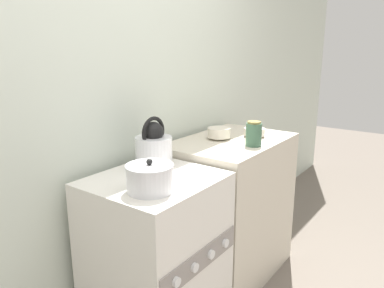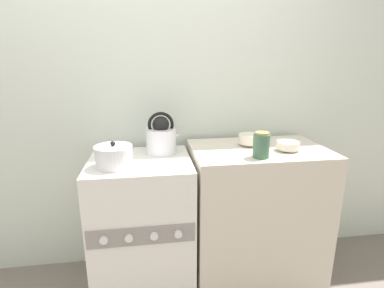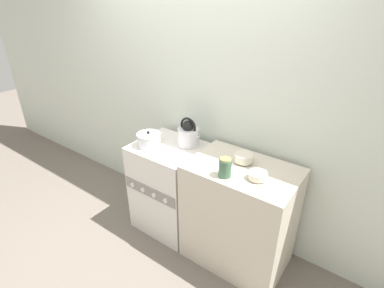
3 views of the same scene
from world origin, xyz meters
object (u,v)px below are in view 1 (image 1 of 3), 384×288
Objects in this scene: stove at (157,261)px; storage_jar at (254,134)px; kettle at (154,147)px; cooking_pot at (150,178)px; enamel_bowl at (219,133)px; small_ceramic_bowl at (254,132)px.

storage_jar is (0.69, -0.18, 0.57)m from stove.
stove is 3.38× the size of kettle.
cooking_pot is 0.87m from enamel_bowl.
small_ceramic_bowl is at bearing -14.38° from kettle.
storage_jar is (0.83, -0.08, 0.05)m from cooking_pot.
enamel_bowl is at bearing 85.34° from storage_jar.
stove is 6.10× the size of storage_jar.
kettle is 1.96× the size of small_ceramic_bowl.
kettle is 0.79m from small_ceramic_bowl.
small_ceramic_bowl is at bearing 1.40° from cooking_pot.
small_ceramic_bowl reaches higher than stove.
stove is 6.15× the size of enamel_bowl.
small_ceramic_bowl is 0.24m from storage_jar.
kettle is 0.36m from cooking_pot.
small_ceramic_bowl is at bearing -38.76° from enamel_bowl.
cooking_pot is 1.04m from small_ceramic_bowl.
enamel_bowl is (0.85, 0.18, 0.02)m from cooking_pot.
storage_jar reaches higher than enamel_bowl.
small_ceramic_bowl is (0.19, -0.15, -0.01)m from enamel_bowl.
enamel_bowl is at bearing 141.24° from small_ceramic_bowl.
kettle is 1.27× the size of cooking_pot.
storage_jar is (-0.02, -0.26, 0.03)m from enamel_bowl.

